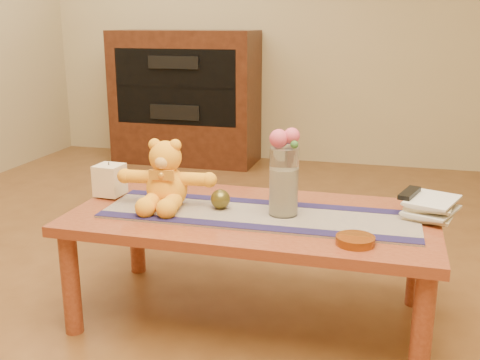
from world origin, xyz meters
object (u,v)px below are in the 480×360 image
(glass_vase, at_px, (284,181))
(amber_dish, at_px, (355,240))
(book_bottom, at_px, (409,211))
(bronze_ball, at_px, (220,199))
(tv_remote, at_px, (409,193))
(pillar_candle, at_px, (110,180))
(teddy_bear, at_px, (166,174))

(glass_vase, xyz_separation_m, amber_dish, (0.29, -0.22, -0.12))
(book_bottom, relative_size, amber_dish, 1.70)
(bronze_ball, relative_size, tv_remote, 0.48)
(pillar_candle, height_order, amber_dish, pillar_candle)
(teddy_bear, relative_size, amber_dish, 2.86)
(tv_remote, bearing_deg, glass_vase, -144.85)
(bronze_ball, height_order, tv_remote, tv_remote)
(amber_dish, bearing_deg, teddy_bear, 164.59)
(bronze_ball, xyz_separation_m, tv_remote, (0.71, 0.15, 0.04))
(pillar_candle, bearing_deg, teddy_bear, -13.07)
(bronze_ball, distance_m, book_bottom, 0.73)
(glass_vase, distance_m, amber_dish, 0.38)
(teddy_bear, relative_size, pillar_candle, 2.89)
(amber_dish, bearing_deg, bronze_ball, 157.90)
(pillar_candle, height_order, book_bottom, pillar_candle)
(glass_vase, height_order, bronze_ball, glass_vase)
(bronze_ball, bearing_deg, book_bottom, 12.47)
(bronze_ball, bearing_deg, glass_vase, -0.52)
(teddy_bear, bearing_deg, amber_dish, -20.89)
(glass_vase, bearing_deg, teddy_bear, -179.11)
(tv_remote, bearing_deg, pillar_candle, -158.67)
(pillar_candle, distance_m, tv_remote, 1.22)
(glass_vase, bearing_deg, amber_dish, -37.00)
(pillar_candle, relative_size, book_bottom, 0.58)
(pillar_candle, distance_m, bronze_ball, 0.51)
(book_bottom, height_order, amber_dish, amber_dish)
(bronze_ball, bearing_deg, pillar_candle, 173.58)
(tv_remote, bearing_deg, amber_dish, -98.36)
(glass_vase, distance_m, book_bottom, 0.51)
(teddy_bear, distance_m, pillar_candle, 0.30)
(pillar_candle, distance_m, amber_dish, 1.08)
(glass_vase, bearing_deg, book_bottom, 19.07)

